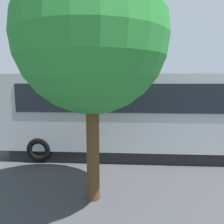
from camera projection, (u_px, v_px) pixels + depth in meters
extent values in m
plane|color=#424247|center=(119.00, 130.00, 13.51)|extent=(80.00, 80.00, 0.00)
cube|color=#B7BABF|center=(140.00, 110.00, 8.87)|extent=(10.73, 2.81, 2.80)
cube|color=black|center=(12.00, 95.00, 9.14)|extent=(0.12, 2.10, 1.23)
cube|color=black|center=(138.00, 94.00, 10.05)|extent=(8.96, 0.30, 1.01)
cube|color=black|center=(142.00, 99.00, 7.54)|extent=(8.96, 0.30, 1.01)
cube|color=#198C3F|center=(138.00, 118.00, 10.20)|extent=(9.38, 0.30, 0.28)
cube|color=black|center=(139.00, 149.00, 9.10)|extent=(9.88, 2.59, 0.45)
torus|color=black|center=(58.00, 134.00, 10.42)|extent=(1.01, 0.35, 1.00)
torus|color=black|center=(40.00, 149.00, 8.19)|extent=(1.01, 0.35, 1.00)
torus|color=black|center=(221.00, 137.00, 9.94)|extent=(1.01, 0.35, 1.00)
cylinder|color=black|center=(177.00, 128.00, 11.85)|extent=(0.15, 0.15, 0.79)
cube|color=black|center=(177.00, 136.00, 11.95)|extent=(0.17, 0.28, 0.10)
cylinder|color=black|center=(180.00, 128.00, 11.79)|extent=(0.15, 0.15, 0.79)
cube|color=black|center=(180.00, 136.00, 11.89)|extent=(0.17, 0.28, 0.10)
cube|color=#D8F233|center=(179.00, 115.00, 11.72)|extent=(0.45, 0.38, 0.66)
cube|color=silver|center=(179.00, 115.00, 11.72)|extent=(0.46, 0.39, 0.06)
cylinder|color=#D8F233|center=(175.00, 114.00, 11.81)|extent=(0.11, 0.11, 0.63)
sphere|color=tan|center=(174.00, 120.00, 11.85)|extent=(0.11, 0.11, 0.09)
cylinder|color=#D8F233|center=(184.00, 115.00, 11.62)|extent=(0.11, 0.11, 0.63)
sphere|color=tan|center=(184.00, 121.00, 11.67)|extent=(0.11, 0.11, 0.09)
sphere|color=tan|center=(180.00, 106.00, 11.65)|extent=(0.30, 0.30, 0.24)
cylinder|color=black|center=(156.00, 130.00, 11.69)|extent=(0.13, 0.13, 0.73)
cube|color=black|center=(156.00, 137.00, 11.78)|extent=(0.12, 0.27, 0.10)
cylinder|color=black|center=(159.00, 130.00, 11.68)|extent=(0.13, 0.13, 0.73)
cube|color=black|center=(159.00, 137.00, 11.78)|extent=(0.12, 0.27, 0.10)
cube|color=silver|center=(158.00, 117.00, 11.59)|extent=(0.40, 0.30, 0.61)
cylinder|color=silver|center=(154.00, 117.00, 11.59)|extent=(0.10, 0.10, 0.58)
sphere|color=tan|center=(153.00, 122.00, 11.63)|extent=(0.10, 0.10, 0.09)
cylinder|color=silver|center=(163.00, 117.00, 11.58)|extent=(0.10, 0.10, 0.58)
sphere|color=tan|center=(163.00, 122.00, 11.62)|extent=(0.10, 0.10, 0.09)
sphere|color=tan|center=(158.00, 109.00, 11.53)|extent=(0.23, 0.23, 0.22)
cylinder|color=black|center=(134.00, 128.00, 11.87)|extent=(0.12, 0.12, 0.80)
cube|color=black|center=(134.00, 136.00, 11.98)|extent=(0.10, 0.26, 0.10)
cylinder|color=black|center=(137.00, 128.00, 11.86)|extent=(0.12, 0.12, 0.80)
cube|color=black|center=(137.00, 136.00, 11.96)|extent=(0.10, 0.26, 0.10)
cube|color=silver|center=(136.00, 114.00, 11.76)|extent=(0.38, 0.29, 0.67)
cylinder|color=silver|center=(132.00, 114.00, 11.78)|extent=(0.09, 0.09, 0.64)
sphere|color=tan|center=(131.00, 120.00, 11.83)|extent=(0.09, 0.09, 0.09)
cylinder|color=silver|center=(141.00, 114.00, 11.73)|extent=(0.09, 0.09, 0.64)
sphere|color=tan|center=(140.00, 120.00, 11.78)|extent=(0.09, 0.09, 0.09)
sphere|color=tan|center=(136.00, 106.00, 11.69)|extent=(0.25, 0.25, 0.24)
cylinder|color=#473823|center=(116.00, 127.00, 12.19)|extent=(0.15, 0.15, 0.73)
cube|color=black|center=(117.00, 134.00, 12.28)|extent=(0.17, 0.28, 0.10)
cylinder|color=#473823|center=(119.00, 128.00, 12.13)|extent=(0.15, 0.15, 0.73)
cube|color=black|center=(119.00, 135.00, 12.22)|extent=(0.17, 0.28, 0.10)
cube|color=maroon|center=(118.00, 116.00, 12.06)|extent=(0.44, 0.38, 0.61)
cylinder|color=maroon|center=(114.00, 115.00, 12.15)|extent=(0.11, 0.11, 0.58)
sphere|color=tan|center=(114.00, 120.00, 12.19)|extent=(0.11, 0.11, 0.09)
cylinder|color=maroon|center=(122.00, 116.00, 11.97)|extent=(0.11, 0.11, 0.58)
sphere|color=tan|center=(122.00, 121.00, 12.01)|extent=(0.11, 0.11, 0.09)
sphere|color=tan|center=(118.00, 108.00, 12.00)|extent=(0.27, 0.27, 0.22)
cylinder|color=black|center=(94.00, 127.00, 12.10)|extent=(0.15, 0.15, 0.76)
cube|color=black|center=(94.00, 135.00, 12.20)|extent=(0.16, 0.28, 0.10)
cylinder|color=black|center=(97.00, 127.00, 12.12)|extent=(0.15, 0.15, 0.76)
cube|color=black|center=(97.00, 135.00, 12.22)|extent=(0.16, 0.28, 0.10)
cube|color=silver|center=(95.00, 115.00, 12.01)|extent=(0.44, 0.37, 0.64)
cylinder|color=silver|center=(91.00, 115.00, 11.97)|extent=(0.11, 0.11, 0.60)
sphere|color=tan|center=(91.00, 120.00, 12.01)|extent=(0.11, 0.11, 0.09)
cylinder|color=silver|center=(99.00, 114.00, 12.05)|extent=(0.11, 0.11, 0.60)
sphere|color=tan|center=(99.00, 120.00, 12.09)|extent=(0.11, 0.11, 0.09)
sphere|color=tan|center=(95.00, 107.00, 11.95)|extent=(0.28, 0.28, 0.23)
torus|color=black|center=(88.00, 133.00, 11.49)|extent=(0.61, 0.24, 0.60)
cylinder|color=silver|center=(88.00, 133.00, 11.49)|extent=(0.14, 0.12, 0.12)
torus|color=black|center=(114.00, 135.00, 11.09)|extent=(0.61, 0.24, 0.60)
cylinder|color=silver|center=(114.00, 135.00, 11.09)|extent=(0.14, 0.14, 0.12)
cylinder|color=silver|center=(88.00, 127.00, 11.42)|extent=(0.32, 0.11, 0.67)
cube|color=white|center=(99.00, 128.00, 11.26)|extent=(0.88, 0.43, 0.36)
cube|color=black|center=(108.00, 127.00, 11.13)|extent=(0.55, 0.31, 0.20)
cylinder|color=silver|center=(105.00, 133.00, 11.06)|extent=(0.46, 0.16, 0.08)
cylinder|color=black|center=(89.00, 121.00, 11.37)|extent=(0.14, 0.58, 0.04)
torus|color=black|center=(73.00, 118.00, 16.04)|extent=(0.61, 0.24, 0.60)
cylinder|color=silver|center=(73.00, 118.00, 16.04)|extent=(0.14, 0.12, 0.12)
torus|color=black|center=(59.00, 106.00, 16.24)|extent=(0.85, 0.29, 0.84)
cylinder|color=silver|center=(59.00, 106.00, 16.24)|extent=(0.14, 0.14, 0.12)
cylinder|color=silver|center=(75.00, 114.00, 15.95)|extent=(0.63, 0.17, 0.41)
cube|color=orange|center=(69.00, 109.00, 16.04)|extent=(0.93, 0.44, 0.79)
cube|color=black|center=(65.00, 105.00, 16.09)|extent=(0.57, 0.32, 0.47)
cylinder|color=silver|center=(65.00, 108.00, 16.28)|extent=(0.42, 0.16, 0.33)
cylinder|color=black|center=(77.00, 110.00, 15.87)|extent=(0.14, 0.58, 0.04)
cube|color=black|center=(70.00, 105.00, 15.97)|extent=(0.58, 0.43, 0.56)
sphere|color=white|center=(76.00, 107.00, 15.86)|extent=(0.30, 0.30, 0.26)
cylinder|color=black|center=(72.00, 108.00, 15.76)|extent=(0.46, 0.17, 0.10)
cylinder|color=black|center=(65.00, 108.00, 15.91)|extent=(0.33, 0.16, 0.38)
cylinder|color=black|center=(75.00, 108.00, 16.10)|extent=(0.46, 0.17, 0.10)
cylinder|color=black|center=(68.00, 107.00, 16.25)|extent=(0.33, 0.16, 0.38)
cube|color=orange|center=(87.00, 124.00, 15.34)|extent=(0.34, 0.34, 0.03)
cone|color=orange|center=(86.00, 120.00, 15.30)|extent=(0.26, 0.26, 0.60)
cylinder|color=white|center=(86.00, 120.00, 15.30)|extent=(0.19, 0.19, 0.07)
cylinder|color=#51381E|center=(93.00, 147.00, 5.51)|extent=(0.32, 0.32, 2.76)
sphere|color=#288131|center=(92.00, 37.00, 5.14)|extent=(3.59, 3.59, 3.59)
cube|color=white|center=(206.00, 126.00, 14.73)|extent=(0.20, 4.80, 0.01)
cube|color=white|center=(164.00, 125.00, 14.99)|extent=(0.20, 4.79, 0.01)
cube|color=white|center=(124.00, 125.00, 15.25)|extent=(0.20, 4.62, 0.01)
cube|color=white|center=(84.00, 124.00, 15.50)|extent=(0.20, 4.64, 0.01)
cube|color=white|center=(47.00, 123.00, 15.76)|extent=(0.18, 3.65, 0.01)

